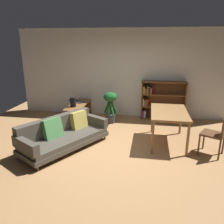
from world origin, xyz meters
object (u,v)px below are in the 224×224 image
(dining_chair_near, at_px, (216,133))
(media_console, at_px, (78,113))
(potted_floor_plant, at_px, (110,104))
(desk_speaker, at_px, (73,102))
(dining_table, at_px, (169,115))
(fabric_couch, at_px, (63,134))
(bookshelf, at_px, (161,100))
(open_laptop, at_px, (77,101))

(dining_chair_near, bearing_deg, media_console, 155.20)
(potted_floor_plant, distance_m, dining_chair_near, 3.00)
(desk_speaker, height_order, dining_table, desk_speaker)
(fabric_couch, relative_size, dining_chair_near, 2.47)
(dining_table, height_order, dining_chair_near, dining_chair_near)
(desk_speaker, height_order, dining_chair_near, dining_chair_near)
(fabric_couch, distance_m, bookshelf, 3.31)
(fabric_couch, height_order, desk_speaker, desk_speaker)
(dining_chair_near, height_order, bookshelf, bookshelf)
(fabric_couch, distance_m, open_laptop, 2.05)
(bookshelf, bearing_deg, dining_table, -86.32)
(desk_speaker, height_order, bookshelf, bookshelf)
(fabric_couch, height_order, dining_chair_near, dining_chair_near)
(open_laptop, xyz_separation_m, potted_floor_plant, (1.08, -0.22, 0.01))
(potted_floor_plant, xyz_separation_m, dining_table, (1.58, -1.16, 0.15))
(media_console, relative_size, bookshelf, 1.05)
(potted_floor_plant, xyz_separation_m, bookshelf, (1.46, 0.63, 0.04))
(media_console, relative_size, potted_floor_plant, 1.51)
(media_console, xyz_separation_m, dining_table, (2.55, -1.13, 0.45))
(dining_table, relative_size, dining_chair_near, 1.52)
(dining_table, bearing_deg, bookshelf, 93.68)
(potted_floor_plant, bearing_deg, fabric_couch, -113.28)
(media_console, xyz_separation_m, open_laptop, (-0.10, 0.25, 0.29))
(open_laptop, bearing_deg, bookshelf, 9.21)
(potted_floor_plant, bearing_deg, bookshelf, 23.33)
(open_laptop, relative_size, potted_floor_plant, 0.51)
(potted_floor_plant, bearing_deg, open_laptop, 168.50)
(fabric_couch, bearing_deg, dining_chair_near, 2.63)
(media_console, bearing_deg, open_laptop, 111.55)
(media_console, xyz_separation_m, bookshelf, (2.44, 0.66, 0.34))
(desk_speaker, xyz_separation_m, dining_chair_near, (3.54, -1.34, -0.16))
(open_laptop, distance_m, dining_table, 2.99)
(open_laptop, height_order, dining_table, dining_table)
(fabric_couch, height_order, potted_floor_plant, potted_floor_plant)
(fabric_couch, relative_size, dining_table, 1.63)
(potted_floor_plant, relative_size, bookshelf, 0.70)
(dining_table, bearing_deg, dining_chair_near, -27.36)
(bookshelf, bearing_deg, desk_speaker, -159.53)
(fabric_couch, xyz_separation_m, desk_speaker, (-0.26, 1.49, 0.34))
(fabric_couch, relative_size, potted_floor_plant, 2.34)
(fabric_couch, relative_size, media_console, 1.55)
(desk_speaker, relative_size, potted_floor_plant, 0.30)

